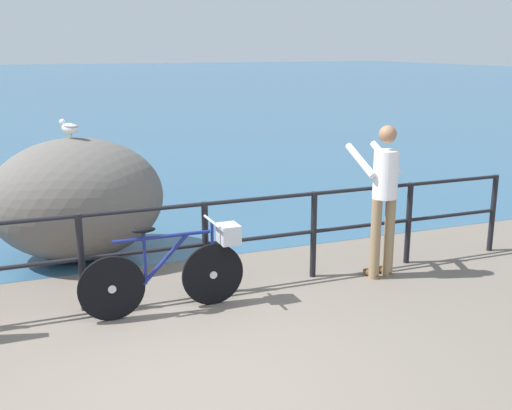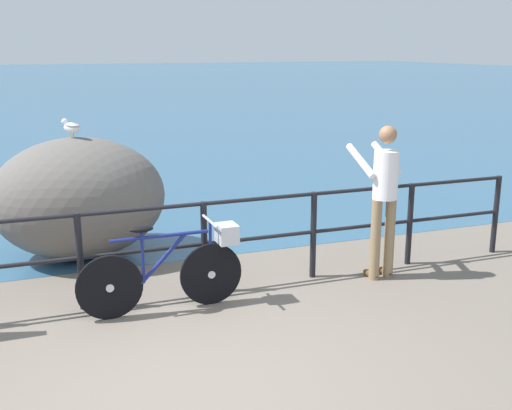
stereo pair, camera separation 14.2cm
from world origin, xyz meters
The scene contains 7 objects.
ground_plane centered at (0.00, 20.00, -0.05)m, with size 120.00×120.00×0.10m, color #6B6056.
sea_surface centered at (0.00, 47.95, 0.00)m, with size 120.00×90.00×0.01m, color #2D5675.
promenade_railing centered at (0.00, 1.87, 0.63)m, with size 9.21×0.07×1.02m.
bicycle centered at (0.25, 1.52, 0.46)m, with size 1.70×0.48×0.92m.
person_at_railing centered at (2.69, 1.59, 0.99)m, with size 0.49×0.66×1.78m.
breakwater_boulder_main centered at (-0.49, 3.61, 0.77)m, with size 2.17×1.80×1.53m.
seagull centered at (-0.52, 3.60, 1.67)m, with size 0.25×0.31×0.23m.
Camera 2 is at (-1.07, -4.37, 2.64)m, focal length 43.86 mm.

